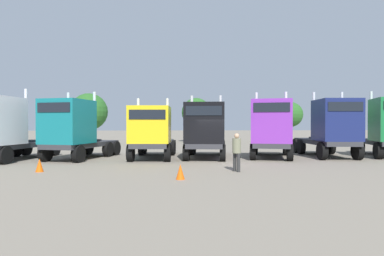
% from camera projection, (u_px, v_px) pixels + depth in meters
% --- Properties ---
extents(ground, '(200.00, 200.00, 0.00)m').
position_uv_depth(ground, '(217.00, 162.00, 18.75)').
color(ground, gray).
extents(semi_truck_white, '(3.67, 6.50, 4.41)m').
position_uv_depth(semi_truck_white, '(1.00, 128.00, 18.78)').
color(semi_truck_white, '#333338').
rests_on(semi_truck_white, ground).
extents(semi_truck_teal, '(4.10, 6.28, 4.30)m').
position_uv_depth(semi_truck_teal, '(73.00, 129.00, 19.61)').
color(semi_truck_teal, '#333338').
rests_on(semi_truck_teal, ground).
extents(semi_truck_yellow, '(2.99, 6.38, 3.91)m').
position_uv_depth(semi_truck_yellow, '(152.00, 132.00, 19.98)').
color(semi_truck_yellow, '#333338').
rests_on(semi_truck_yellow, ground).
extents(semi_truck_black, '(3.46, 6.43, 4.14)m').
position_uv_depth(semi_truck_black, '(205.00, 130.00, 20.22)').
color(semi_truck_black, '#333338').
rests_on(semi_truck_black, ground).
extents(semi_truck_purple, '(4.14, 6.43, 4.35)m').
position_uv_depth(semi_truck_purple, '(271.00, 129.00, 20.37)').
color(semi_truck_purple, '#333338').
rests_on(semi_truck_purple, ground).
extents(semi_truck_navy, '(3.01, 6.47, 4.41)m').
position_uv_depth(semi_truck_navy, '(332.00, 128.00, 20.84)').
color(semi_truck_navy, '#333338').
rests_on(semi_truck_navy, ground).
extents(visitor_with_camera, '(0.54, 0.54, 1.80)m').
position_uv_depth(visitor_with_camera, '(237.00, 149.00, 14.81)').
color(visitor_with_camera, '#2D2D2D').
rests_on(visitor_with_camera, ground).
extents(traffic_cone_mid, '(0.36, 0.36, 0.62)m').
position_uv_depth(traffic_cone_mid, '(40.00, 165.00, 14.75)').
color(traffic_cone_mid, '#F2590C').
rests_on(traffic_cone_mid, ground).
extents(traffic_cone_far, '(0.36, 0.36, 0.61)m').
position_uv_depth(traffic_cone_far, '(180.00, 172.00, 12.73)').
color(traffic_cone_far, '#F2590C').
rests_on(traffic_cone_far, ground).
extents(oak_far_left, '(4.02, 4.02, 5.63)m').
position_uv_depth(oak_far_left, '(89.00, 112.00, 34.60)').
color(oak_far_left, '#4C3823').
rests_on(oak_far_left, ground).
extents(oak_far_centre, '(3.60, 3.60, 5.53)m').
position_uv_depth(oak_far_centre, '(196.00, 112.00, 39.51)').
color(oak_far_centre, '#4C3823').
rests_on(oak_far_centre, ground).
extents(oak_far_right, '(2.95, 2.95, 4.87)m').
position_uv_depth(oak_far_right, '(290.00, 115.00, 37.42)').
color(oak_far_right, '#4C3823').
rests_on(oak_far_right, ground).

